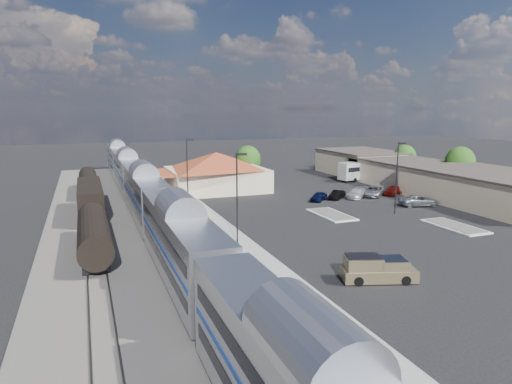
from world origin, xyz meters
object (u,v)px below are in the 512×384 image
object	(u,v)px
station_depot	(216,171)
pickup_truck	(379,269)
coach_bus	(364,169)
suv	(419,200)

from	to	relation	value
station_depot	pickup_truck	size ratio (longest dim) A/B	3.07
coach_bus	suv	bearing A→B (deg)	153.87
pickup_truck	suv	xyz separation A→B (m)	(21.77, 21.19, -0.17)
station_depot	pickup_truck	distance (m)	42.69
station_depot	suv	distance (m)	31.20
coach_bus	pickup_truck	bearing A→B (deg)	136.39
suv	coach_bus	xyz separation A→B (m)	(6.01, 22.23, 1.26)
pickup_truck	suv	size ratio (longest dim) A/B	1.10
station_depot	pickup_truck	xyz separation A→B (m)	(0.78, -42.62, -2.21)
pickup_truck	suv	distance (m)	30.38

